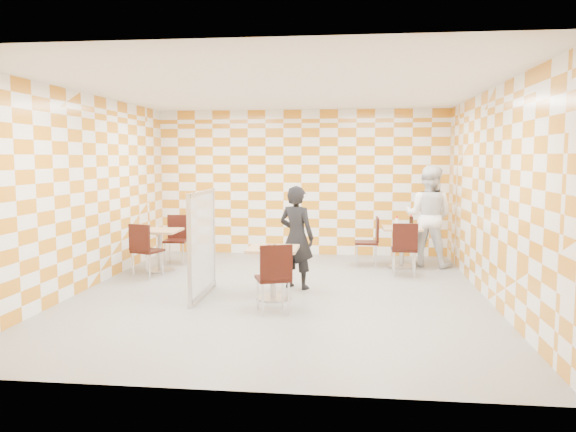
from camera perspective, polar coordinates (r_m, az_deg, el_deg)
The scene contains 15 objects.
room_shell at distance 8.74m, azimuth -0.40°, elevation 2.52°, with size 7.00×7.00×7.00m.
main_table at distance 8.03m, azimuth -1.53°, elevation -4.91°, with size 0.70×0.70×0.75m.
second_table at distance 10.53m, azimuth 11.49°, elevation -2.43°, with size 0.70×0.70×0.75m.
empty_table at distance 10.23m, azimuth -12.90°, elevation -2.70°, with size 0.70×0.70×0.75m.
chair_main_front at distance 7.26m, azimuth -1.38°, elevation -5.81°, with size 0.54×0.55×0.92m.
chair_second_front at distance 9.74m, azimuth 11.75°, elevation -2.90°, with size 0.43×0.44×0.92m.
chair_second_side at distance 10.50m, azimuth 8.46°, elevation -2.20°, with size 0.44×0.43×0.92m.
chair_empty_near at distance 9.70m, azimuth -14.43°, elevation -3.00°, with size 0.54×0.54×0.92m.
chair_empty_far at distance 10.93m, azimuth -11.19°, elevation -1.93°, with size 0.44×0.45×0.92m.
partition at distance 8.21m, azimuth -8.71°, elevation -2.75°, with size 0.08×1.38×1.55m.
man_dark at distance 8.66m, azimuth 0.87°, elevation -2.18°, with size 0.58×0.38×1.59m, color black.
man_white at distance 10.75m, azimuth 14.09°, elevation -0.01°, with size 0.91×0.71×1.88m, color white.
pizza_on_foil at distance 7.97m, azimuth -1.55°, elevation -3.11°, with size 0.40×0.40×0.04m.
sport_bottle at distance 10.53m, azimuth 11.01°, elevation -0.61°, with size 0.06×0.06×0.20m.
soda_bottle at distance 10.50m, azimuth 12.41°, elevation -0.58°, with size 0.07×0.07×0.23m.
Camera 1 is at (1.05, -8.12, 2.03)m, focal length 35.00 mm.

